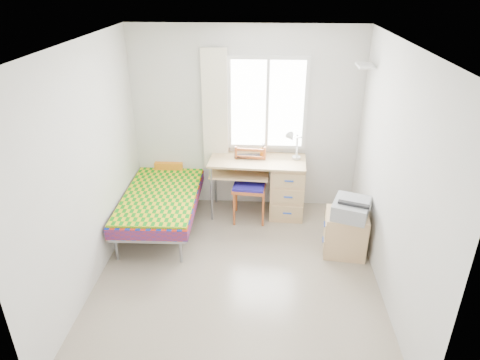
% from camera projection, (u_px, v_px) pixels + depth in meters
% --- Properties ---
extents(floor, '(3.50, 3.50, 0.00)m').
position_uv_depth(floor, '(238.00, 273.00, 5.02)').
color(floor, '#BCAD93').
rests_on(floor, ground).
extents(ceiling, '(3.50, 3.50, 0.00)m').
position_uv_depth(ceiling, '(237.00, 44.00, 3.88)').
color(ceiling, white).
rests_on(ceiling, wall_back).
extents(wall_back, '(3.20, 0.00, 3.20)m').
position_uv_depth(wall_back, '(246.00, 121.00, 6.02)').
color(wall_back, silver).
rests_on(wall_back, ground).
extents(wall_left, '(0.00, 3.50, 3.50)m').
position_uv_depth(wall_left, '(87.00, 169.00, 4.54)').
color(wall_left, silver).
rests_on(wall_left, ground).
extents(wall_right, '(0.00, 3.50, 3.50)m').
position_uv_depth(wall_right, '(393.00, 177.00, 4.37)').
color(wall_right, silver).
rests_on(wall_right, ground).
extents(window, '(1.10, 0.04, 1.30)m').
position_uv_depth(window, '(267.00, 104.00, 5.87)').
color(window, white).
rests_on(window, wall_back).
extents(curtain, '(0.35, 0.05, 1.70)m').
position_uv_depth(curtain, '(215.00, 111.00, 5.92)').
color(curtain, '#F7F0CC').
rests_on(curtain, wall_back).
extents(floating_shelf, '(0.20, 0.32, 0.03)m').
position_uv_depth(floating_shelf, '(365.00, 66.00, 5.25)').
color(floating_shelf, white).
rests_on(floating_shelf, wall_right).
extents(bed, '(1.02, 2.11, 0.90)m').
position_uv_depth(bed, '(165.00, 191.00, 5.95)').
color(bed, gray).
rests_on(bed, floor).
extents(desk, '(1.36, 0.68, 0.83)m').
position_uv_depth(desk, '(282.00, 185.00, 6.09)').
color(desk, tan).
rests_on(desk, floor).
extents(chair, '(0.48, 0.48, 1.03)m').
position_uv_depth(chair, '(250.00, 181.00, 5.95)').
color(chair, '#A5501F').
rests_on(chair, floor).
extents(cabinet, '(0.56, 0.50, 0.55)m').
position_uv_depth(cabinet, '(345.00, 233.00, 5.29)').
color(cabinet, tan).
rests_on(cabinet, floor).
extents(printer, '(0.53, 0.57, 0.20)m').
position_uv_depth(printer, '(351.00, 208.00, 5.10)').
color(printer, '#979A9E').
rests_on(printer, cabinet).
extents(laptop, '(0.39, 0.27, 0.03)m').
position_uv_depth(laptop, '(248.00, 158.00, 5.97)').
color(laptop, black).
rests_on(laptop, desk).
extents(pen_cup, '(0.10, 0.10, 0.11)m').
position_uv_depth(pen_cup, '(263.00, 152.00, 6.06)').
color(pen_cup, '#FFAC1C').
rests_on(pen_cup, desk).
extents(task_lamp, '(0.24, 0.34, 0.46)m').
position_uv_depth(task_lamp, '(293.00, 143.00, 5.75)').
color(task_lamp, white).
rests_on(task_lamp, desk).
extents(book, '(0.30, 0.33, 0.02)m').
position_uv_depth(book, '(240.00, 175.00, 6.08)').
color(book, gray).
rests_on(book, desk).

